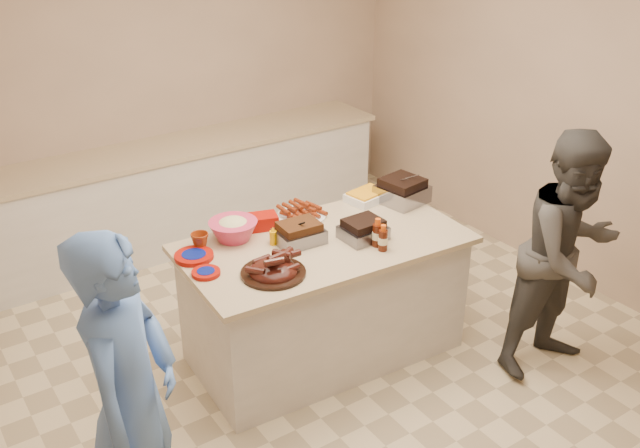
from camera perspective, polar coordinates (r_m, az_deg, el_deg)
room at (r=4.85m, az=0.95°, el=-11.09°), size 4.50×5.00×2.70m
back_counter at (r=6.31m, az=-10.54°, el=2.54°), size 3.60×0.64×0.90m
island at (r=4.96m, az=0.33°, el=-10.15°), size 1.86×1.05×0.85m
rib_platter at (r=4.15m, az=-3.75°, el=-4.04°), size 0.49×0.49×0.15m
pulled_pork_tray at (r=4.49m, az=-1.66°, el=-1.49°), size 0.30×0.24×0.09m
brisket_tray at (r=4.55m, az=3.45°, el=-1.14°), size 0.27×0.23×0.08m
roasting_pan at (r=5.08m, az=6.54°, el=1.80°), size 0.34×0.34×0.12m
coleslaw_bowl at (r=4.56m, az=-6.90°, el=-1.21°), size 0.33×0.33×0.21m
sausage_plate at (r=4.81m, az=-1.49°, el=0.56°), size 0.38×0.38×0.06m
mac_cheese_dish at (r=5.07m, az=3.78°, el=1.90°), size 0.32×0.26×0.08m
bbq_bottle_a at (r=4.41m, az=5.02°, el=-2.10°), size 0.06×0.06×0.17m
bbq_bottle_b at (r=4.46m, az=4.57°, el=-1.74°), size 0.07×0.07×0.19m
mustard_bottle at (r=4.47m, az=-3.75°, el=-1.64°), size 0.05×0.05×0.12m
sauce_bowl at (r=4.70m, az=-0.82°, el=-0.13°), size 0.12×0.04×0.12m
plate_stack_large at (r=4.37m, az=-10.04°, el=-2.72°), size 0.25×0.25×0.03m
plate_stack_small at (r=4.19m, az=-9.10°, el=-4.01°), size 0.18×0.18×0.02m
plastic_cup at (r=4.48m, az=-9.54°, el=-1.93°), size 0.12×0.11×0.11m
basket_stack at (r=4.69m, az=-4.57°, el=-0.29°), size 0.22×0.19×0.09m
guest_gray at (r=5.12m, az=17.97°, el=-10.36°), size 0.86×1.65×0.61m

